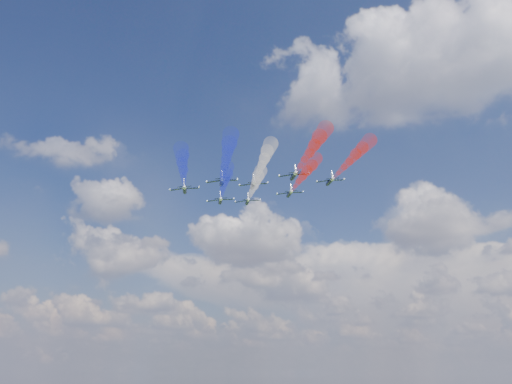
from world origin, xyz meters
The scene contains 16 objects.
jet_lead centered at (6.06, 30.88, 135.32)m, with size 8.66×10.82×2.89m, color black, non-canonical shape.
trail_lead centered at (19.61, 11.65, 133.35)m, with size 3.61×37.65×3.61m, color white, non-canonical shape.
jet_inner_left centered at (4.67, 16.50, 132.18)m, with size 8.66×10.82×2.89m, color black, non-canonical shape.
trail_inner_left centered at (18.22, -2.73, 130.21)m, with size 3.61×37.65×3.61m, color #1B28EC, non-canonical shape.
jet_inner_right centered at (22.93, 28.39, 134.88)m, with size 8.66×10.82×2.89m, color black, non-canonical shape.
trail_inner_right centered at (36.48, 9.16, 132.91)m, with size 3.61×37.65×3.61m, color red, non-canonical shape.
jet_outer_left centered at (3.71, -0.93, 131.25)m, with size 8.66×10.82×2.89m, color black, non-canonical shape.
trail_outer_left centered at (17.26, -20.16, 129.27)m, with size 3.61×37.65×3.61m, color #1B28EC, non-canonical shape.
jet_center_third centered at (19.48, 11.34, 133.57)m, with size 8.66×10.82×2.89m, color black, non-canonical shape.
trail_center_third centered at (33.03, -7.89, 131.60)m, with size 3.61×37.65×3.61m, color white, non-canonical shape.
jet_outer_right centered at (37.96, 25.35, 135.67)m, with size 8.66×10.82×2.89m, color black, non-canonical shape.
trail_outer_right centered at (51.51, 6.12, 133.70)m, with size 3.61×37.65×3.61m, color red, non-canonical shape.
jet_rear_left centered at (18.99, -4.82, 130.07)m, with size 8.66×10.82×2.89m, color black, non-canonical shape.
trail_rear_left centered at (32.54, -24.05, 128.10)m, with size 3.61×37.65×3.61m, color #1B28EC, non-canonical shape.
jet_rear_right centered at (34.15, 8.24, 133.09)m, with size 8.66×10.82×2.89m, color black, non-canonical shape.
trail_rear_right centered at (47.70, -10.99, 131.11)m, with size 3.61×37.65×3.61m, color red, non-canonical shape.
Camera 1 is at (102.00, -132.78, 80.57)m, focal length 41.65 mm.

